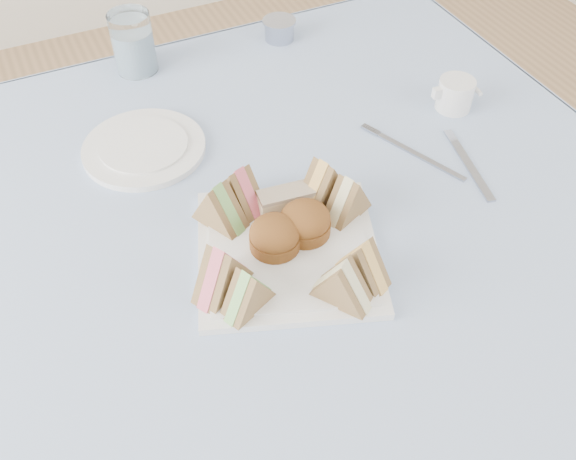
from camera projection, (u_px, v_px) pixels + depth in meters
name	position (u px, v px, depth m)	size (l,w,h in m)	color
floor	(304.00, 422.00, 1.52)	(4.00, 4.00, 0.00)	#9E7751
table	(308.00, 334.00, 1.25)	(0.90, 0.90, 0.74)	brown
tablecloth	(313.00, 197.00, 0.98)	(1.02, 1.02, 0.01)	#9DB2E0
serving_plate	(288.00, 252.00, 0.89)	(0.25, 0.25, 0.01)	white
sandwich_fl_a	(221.00, 269.00, 0.81)	(0.09, 0.04, 0.08)	brown
sandwich_fl_b	(248.00, 290.00, 0.79)	(0.07, 0.03, 0.07)	brown
sandwich_fr_a	(363.00, 261.00, 0.82)	(0.08, 0.04, 0.07)	brown
sandwich_fr_b	(342.00, 281.00, 0.80)	(0.08, 0.04, 0.07)	brown
sandwich_bl_a	(219.00, 204.00, 0.89)	(0.08, 0.04, 0.07)	brown
sandwich_bl_b	(240.00, 188.00, 0.91)	(0.08, 0.04, 0.07)	brown
sandwich_br_a	(348.00, 196.00, 0.90)	(0.08, 0.04, 0.07)	brown
sandwich_br_b	(323.00, 181.00, 0.92)	(0.08, 0.04, 0.08)	brown
scone_left	(275.00, 236.00, 0.87)	(0.07, 0.07, 0.05)	brown
scone_right	(305.00, 222.00, 0.89)	(0.07, 0.07, 0.05)	brown
pastry_slice	(286.00, 201.00, 0.92)	(0.08, 0.03, 0.04)	beige
side_plate	(144.00, 148.00, 1.04)	(0.20, 0.20, 0.01)	white
water_glass	(133.00, 43.00, 1.17)	(0.08, 0.08, 0.11)	white
tea_strainer	(279.00, 31.00, 1.27)	(0.07, 0.07, 0.04)	#A1A4B6
knife	(468.00, 164.00, 1.02)	(0.01, 0.17, 0.00)	#A1A4B6
fork	(421.00, 157.00, 1.03)	(0.01, 0.17, 0.00)	#A1A4B6
creamer_jug	(455.00, 94.00, 1.10)	(0.06, 0.06, 0.05)	white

